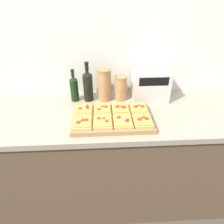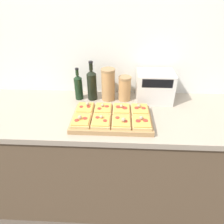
{
  "view_description": "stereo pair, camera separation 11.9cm",
  "coord_description": "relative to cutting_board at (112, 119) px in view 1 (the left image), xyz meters",
  "views": [
    {
      "loc": [
        -0.01,
        -0.9,
        1.68
      ],
      "look_at": [
        0.05,
        0.24,
        0.96
      ],
      "focal_mm": 32.0,
      "sensor_mm": 36.0,
      "label": 1
    },
    {
      "loc": [
        0.11,
        -0.9,
        1.68
      ],
      "look_at": [
        0.05,
        0.24,
        0.96
      ],
      "focal_mm": 32.0,
      "sensor_mm": 36.0,
      "label": 2
    }
  ],
  "objects": [
    {
      "name": "wall_back",
      "position": [
        -0.05,
        0.47,
        0.33
      ],
      "size": [
        6.0,
        0.06,
        2.5
      ],
      "color": "silver",
      "rests_on": "ground_plane"
    },
    {
      "name": "pizza_slice_back_right",
      "position": [
        0.19,
        0.08,
        0.03
      ],
      "size": [
        0.12,
        0.14,
        0.05
      ],
      "color": "tan",
      "rests_on": "cutting_board"
    },
    {
      "name": "pizza_slice_front_midright",
      "position": [
        0.06,
        -0.08,
        0.03
      ],
      "size": [
        0.12,
        0.14,
        0.06
      ],
      "color": "tan",
      "rests_on": "cutting_board"
    },
    {
      "name": "grain_jar_short",
      "position": [
        0.08,
        0.3,
        0.08
      ],
      "size": [
        0.1,
        0.1,
        0.19
      ],
      "color": "#AD7F4C",
      "rests_on": "kitchen_counter"
    },
    {
      "name": "pizza_slice_front_midleft",
      "position": [
        -0.06,
        -0.08,
        0.03
      ],
      "size": [
        0.12,
        0.14,
        0.05
      ],
      "color": "tan",
      "rests_on": "cutting_board"
    },
    {
      "name": "grain_jar_tall",
      "position": [
        -0.04,
        0.3,
        0.11
      ],
      "size": [
        0.11,
        0.11,
        0.25
      ],
      "color": "#AD7F4C",
      "rests_on": "kitchen_counter"
    },
    {
      "name": "pizza_slice_back_midright",
      "position": [
        0.06,
        0.08,
        0.03
      ],
      "size": [
        0.12,
        0.14,
        0.05
      ],
      "color": "tan",
      "rests_on": "cutting_board"
    },
    {
      "name": "wine_bottle",
      "position": [
        -0.17,
        0.3,
        0.11
      ],
      "size": [
        0.07,
        0.07,
        0.31
      ],
      "color": "black",
      "rests_on": "kitchen_counter"
    },
    {
      "name": "pizza_slice_front_left",
      "position": [
        -0.19,
        -0.08,
        0.03
      ],
      "size": [
        0.12,
        0.14,
        0.05
      ],
      "color": "tan",
      "rests_on": "cutting_board"
    },
    {
      "name": "cutting_board",
      "position": [
        0.0,
        0.0,
        0.0
      ],
      "size": [
        0.53,
        0.32,
        0.03
      ],
      "primitive_type": "cube",
      "color": "#A37A4C",
      "rests_on": "kitchen_counter"
    },
    {
      "name": "pizza_slice_back_left",
      "position": [
        -0.19,
        0.08,
        0.03
      ],
      "size": [
        0.12,
        0.14,
        0.05
      ],
      "color": "tan",
      "rests_on": "cutting_board"
    },
    {
      "name": "toaster_oven",
      "position": [
        0.31,
        0.3,
        0.1
      ],
      "size": [
        0.3,
        0.2,
        0.23
      ],
      "color": "beige",
      "rests_on": "kitchen_counter"
    },
    {
      "name": "pizza_slice_front_right",
      "position": [
        0.19,
        -0.08,
        0.03
      ],
      "size": [
        0.12,
        0.14,
        0.05
      ],
      "color": "tan",
      "rests_on": "cutting_board"
    },
    {
      "name": "olive_oil_bottle",
      "position": [
        -0.28,
        0.3,
        0.09
      ],
      "size": [
        0.06,
        0.06,
        0.25
      ],
      "color": "black",
      "rests_on": "kitchen_counter"
    },
    {
      "name": "kitchen_counter",
      "position": [
        -0.05,
        0.11,
        -0.47
      ],
      "size": [
        2.63,
        0.67,
        0.91
      ],
      "color": "brown",
      "rests_on": "ground_plane"
    },
    {
      "name": "pizza_slice_back_midleft",
      "position": [
        -0.06,
        0.08,
        0.03
      ],
      "size": [
        0.12,
        0.14,
        0.05
      ],
      "color": "tan",
      "rests_on": "cutting_board"
    }
  ]
}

